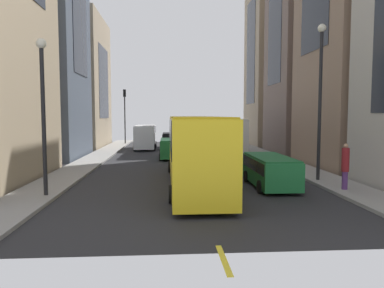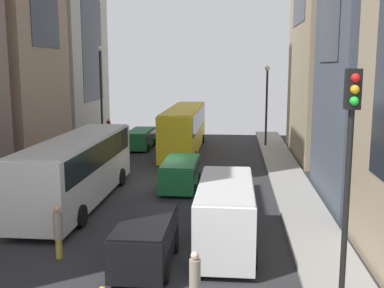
{
  "view_description": "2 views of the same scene",
  "coord_description": "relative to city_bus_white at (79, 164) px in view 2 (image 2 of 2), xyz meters",
  "views": [
    {
      "loc": [
        1.41,
        29.84,
        3.65
      ],
      "look_at": [
        -0.39,
        3.39,
        1.55
      ],
      "focal_mm": 33.96,
      "sensor_mm": 36.0,
      "label": 1
    },
    {
      "loc": [
        4.08,
        -26.42,
        6.88
      ],
      "look_at": [
        1.48,
        1.79,
        2.13
      ],
      "focal_mm": 43.54,
      "sensor_mm": 36.0,
      "label": 2
    }
  ],
  "objects": [
    {
      "name": "lane_stripe_2",
      "position": [
        3.72,
        -2.92,
        -2.0
      ],
      "size": [
        0.16,
        2.0,
        0.01
      ],
      "primitive_type": "cube",
      "color": "yellow",
      "rests_on": "ground"
    },
    {
      "name": "car_green_0",
      "position": [
        4.78,
        3.25,
        -1.04
      ],
      "size": [
        2.06,
        4.55,
        1.64
      ],
      "color": "#1E7238",
      "rests_on": "ground"
    },
    {
      "name": "pedestrian_crossing_near",
      "position": [
        -3.25,
        17.46,
        -0.7
      ],
      "size": [
        0.35,
        0.35,
        2.18
      ],
      "rotation": [
        0.0,
        0.0,
        4.16
      ],
      "color": "#593372",
      "rests_on": "ground"
    },
    {
      "name": "pedestrian_waiting_curb",
      "position": [
        1.53,
        -6.87,
        -0.93
      ],
      "size": [
        0.32,
        0.32,
        1.99
      ],
      "rotation": [
        0.0,
        0.0,
        3.86
      ],
      "color": "gold",
      "rests_on": "ground"
    },
    {
      "name": "car_green_2",
      "position": [
        -0.09,
        15.91,
        -1.08
      ],
      "size": [
        1.99,
        4.75,
        1.58
      ],
      "color": "#1E7238",
      "rests_on": "ground"
    },
    {
      "name": "streetlamp_far",
      "position": [
        -3.06,
        14.84,
        3.14
      ],
      "size": [
        0.44,
        0.44,
        8.32
      ],
      "color": "black",
      "rests_on": "ground"
    },
    {
      "name": "city_bus_white",
      "position": [
        0.0,
        0.0,
        0.0
      ],
      "size": [
        2.8,
        11.61,
        3.35
      ],
      "color": "silver",
      "rests_on": "ground"
    },
    {
      "name": "streetlamp_near",
      "position": [
        10.5,
        17.74,
        2.32
      ],
      "size": [
        0.44,
        0.44,
        6.78
      ],
      "color": "black",
      "rests_on": "ground"
    },
    {
      "name": "delivery_van_white",
      "position": [
        7.51,
        -5.35,
        -0.49
      ],
      "size": [
        2.25,
        5.94,
        2.58
      ],
      "color": "white",
      "rests_on": "ground"
    },
    {
      "name": "ground_plane",
      "position": [
        3.72,
        4.08,
        -2.01
      ],
      "size": [
        41.12,
        41.12,
        0.0
      ],
      "primitive_type": "plane",
      "color": "#28282B"
    },
    {
      "name": "streetcar_yellow",
      "position": [
        3.74,
        14.92,
        0.12
      ],
      "size": [
        2.7,
        13.27,
        3.59
      ],
      "color": "yellow",
      "rests_on": "ground"
    },
    {
      "name": "lane_stripe_6",
      "position": [
        3.72,
        25.08,
        -2.0
      ],
      "size": [
        0.16,
        2.0,
        0.01
      ],
      "primitive_type": "cube",
      "color": "yellow",
      "rests_on": "ground"
    },
    {
      "name": "lane_stripe_3",
      "position": [
        3.72,
        4.08,
        -2.0
      ],
      "size": [
        0.16,
        2.0,
        0.01
      ],
      "primitive_type": "cube",
      "color": "yellow",
      "rests_on": "ground"
    },
    {
      "name": "lane_stripe_5",
      "position": [
        3.72,
        18.08,
        -2.0
      ],
      "size": [
        0.16,
        2.0,
        0.01
      ],
      "primitive_type": "cube",
      "color": "yellow",
      "rests_on": "ground"
    },
    {
      "name": "building_west_3",
      "position": [
        -8.37,
        19.26,
        6.36
      ],
      "size": [
        6.73,
        10.44,
        16.73
      ],
      "color": "#B7B2A8",
      "rests_on": "ground"
    },
    {
      "name": "sidewalk_west",
      "position": [
        -3.7,
        4.08,
        -1.93
      ],
      "size": [
        2.28,
        44.0,
        0.15
      ],
      "primitive_type": "cube",
      "color": "gray",
      "rests_on": "ground"
    },
    {
      "name": "sidewalk_east",
      "position": [
        11.14,
        4.08,
        -1.93
      ],
      "size": [
        2.28,
        44.0,
        0.15
      ],
      "primitive_type": "cube",
      "color": "gray",
      "rests_on": "ground"
    },
    {
      "name": "lane_stripe_4",
      "position": [
        3.72,
        11.08,
        -2.0
      ],
      "size": [
        0.16,
        2.0,
        0.01
      ],
      "primitive_type": "cube",
      "color": "yellow",
      "rests_on": "ground"
    },
    {
      "name": "car_black_1",
      "position": [
        4.78,
        -7.17,
        -1.03
      ],
      "size": [
        1.98,
        4.04,
        1.65
      ],
      "color": "black",
      "rests_on": "ground"
    },
    {
      "name": "pedestrian_crossing_mid",
      "position": [
        6.79,
        -10.61,
        -0.94
      ],
      "size": [
        0.31,
        0.31,
        1.99
      ],
      "rotation": [
        0.0,
        0.0,
        3.71
      ],
      "color": "gray",
      "rests_on": "ground"
    },
    {
      "name": "traffic_light_near_corner",
      "position": [
        10.4,
        -11.72,
        2.72
      ],
      "size": [
        0.32,
        0.44,
        6.68
      ],
      "color": "black",
      "rests_on": "ground"
    }
  ]
}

